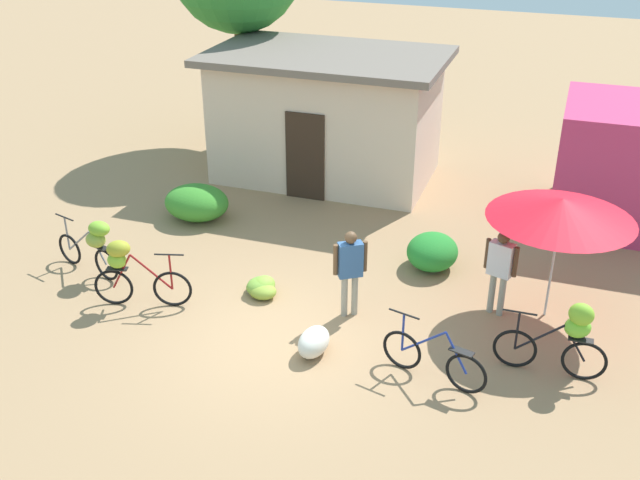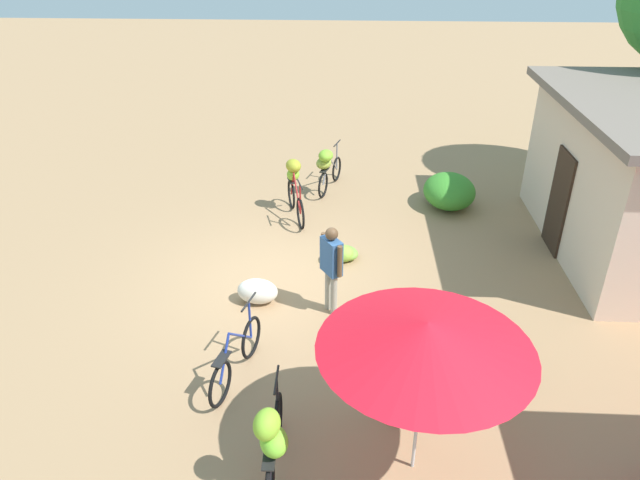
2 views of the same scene
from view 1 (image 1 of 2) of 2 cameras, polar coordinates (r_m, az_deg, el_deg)
name	(u,v)px [view 1 (image 1 of 2)]	position (r m, az deg, el deg)	size (l,w,h in m)	color
ground_plane	(278,339)	(12.23, -3.23, -7.52)	(60.00, 60.00, 0.00)	#A07C57
building_low	(327,115)	(17.85, 0.51, 9.48)	(5.41, 3.42, 2.97)	beige
shop_pink	(639,166)	(16.84, 23.08, 5.24)	(3.20, 2.80, 2.52)	#C33565
hedge_bush_front_left	(197,203)	(16.17, -9.37, 2.83)	(1.40, 1.16, 0.74)	#3A8A2B
hedge_bush_front_right	(432,252)	(14.23, 8.55, -0.88)	(0.96, 1.10, 0.65)	#25832C
market_umbrella	(562,209)	(12.45, 17.91, 2.27)	(2.36, 2.36, 2.16)	beige
bicycle_leftmost	(94,242)	(14.23, -16.85, -0.14)	(1.60, 0.64, 1.14)	black
bicycle_near_pile	(129,269)	(13.14, -14.31, -2.13)	(1.65, 0.56, 1.22)	black
bicycle_center_loaded	(433,360)	(11.28, 8.61, -8.99)	(1.65, 0.48, 0.98)	black
bicycle_by_shop	(567,334)	(11.60, 18.30, -6.80)	(1.66, 0.44, 1.29)	black
banana_pile_on_ground	(262,287)	(13.35, -4.45, -3.58)	(0.71, 0.78, 0.32)	#76A539
produce_sack	(314,342)	(11.76, -0.48, -7.77)	(0.70, 0.44, 0.44)	silver
person_vendor	(500,265)	(12.72, 13.57, -1.85)	(0.56, 0.31, 1.55)	gray
person_bystander	(350,265)	(12.33, 2.31, -1.93)	(0.50, 0.39, 1.57)	gray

